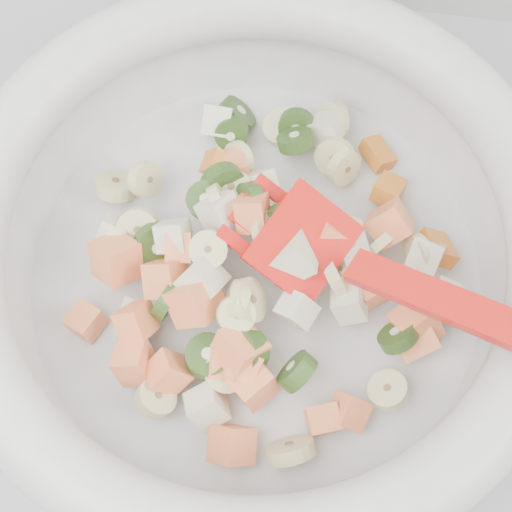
# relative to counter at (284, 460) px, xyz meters

# --- Properties ---
(counter) EXTENTS (2.00, 0.60, 0.90)m
(counter) POSITION_rel_counter_xyz_m (0.00, 0.00, 0.00)
(counter) COLOR #949399
(counter) RESTS_ON ground
(mixing_bowl) EXTENTS (0.41, 0.36, 0.14)m
(mixing_bowl) POSITION_rel_counter_xyz_m (-0.04, 0.04, 0.51)
(mixing_bowl) COLOR beige
(mixing_bowl) RESTS_ON counter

